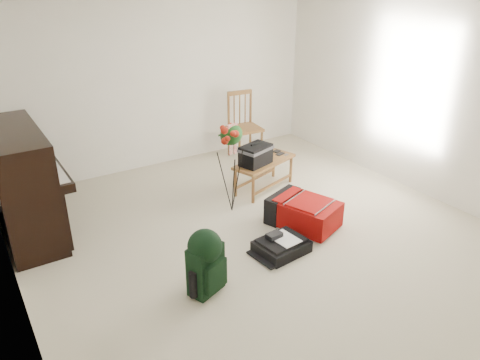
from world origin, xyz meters
TOP-DOWN VIEW (x-y plane):
  - floor at (0.00, 0.00)m, footprint 5.00×5.50m
  - ceiling at (0.00, 0.00)m, footprint 5.00×5.50m
  - wall_back at (0.00, 2.75)m, footprint 5.00×0.04m
  - wall_left at (-2.50, 0.00)m, footprint 0.04×5.50m
  - wall_right at (2.50, 0.00)m, footprint 0.04×5.50m
  - piano at (-2.19, 1.60)m, footprint 0.71×1.50m
  - bench at (0.62, 1.12)m, footprint 1.01×0.64m
  - dining_chair at (1.16, 2.27)m, footprint 0.50×0.50m
  - red_suitcase at (0.57, 0.10)m, footprint 0.75×0.93m
  - black_duffel at (0.01, -0.27)m, footprint 0.57×0.47m
  - green_backpack at (-1.00, -0.42)m, footprint 0.38×0.36m
  - flower_stand at (0.05, 0.82)m, footprint 0.43×0.43m

SIDE VIEW (x-z plane):
  - floor at x=0.00m, z-range -0.01..0.01m
  - black_duffel at x=0.01m, z-range -0.03..0.19m
  - red_suitcase at x=0.57m, z-range 0.01..0.34m
  - green_backpack at x=-1.00m, z-range 0.03..0.69m
  - dining_chair at x=1.16m, z-range -0.01..1.03m
  - bench at x=0.62m, z-range 0.15..0.88m
  - flower_stand at x=0.05m, z-range -0.01..1.16m
  - piano at x=-2.19m, z-range -0.03..1.22m
  - wall_back at x=0.00m, z-range 0.00..2.50m
  - wall_left at x=-2.50m, z-range 0.00..2.50m
  - wall_right at x=2.50m, z-range 0.00..2.50m
  - ceiling at x=0.00m, z-range 2.50..2.50m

